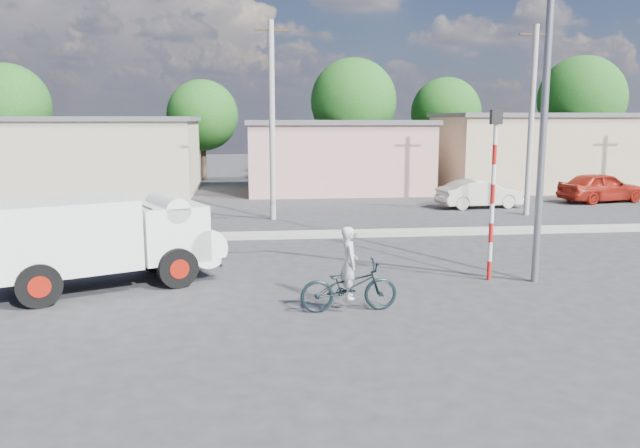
{
  "coord_description": "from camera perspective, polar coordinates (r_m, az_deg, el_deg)",
  "views": [
    {
      "loc": [
        -2.93,
        -13.65,
        4.15
      ],
      "look_at": [
        -1.05,
        3.02,
        1.3
      ],
      "focal_mm": 35.0,
      "sensor_mm": 36.0,
      "label": 1
    }
  ],
  "objects": [
    {
      "name": "car_cream",
      "position": [
        30.19,
        14.39,
        2.7
      ],
      "size": [
        4.13,
        1.95,
        1.31
      ],
      "primitive_type": "imported",
      "rotation": [
        0.0,
        0.0,
        1.72
      ],
      "color": "beige",
      "rests_on": "ground"
    },
    {
      "name": "traffic_pole",
      "position": [
        16.42,
        15.56,
        3.85
      ],
      "size": [
        0.28,
        0.18,
        4.36
      ],
      "color": "red",
      "rests_on": "ground"
    },
    {
      "name": "car_red",
      "position": [
        34.26,
        24.3,
        3.09
      ],
      "size": [
        4.67,
        2.66,
        1.5
      ],
      "primitive_type": "imported",
      "rotation": [
        0.0,
        0.0,
        1.79
      ],
      "color": "#9D1D11",
      "rests_on": "ground"
    },
    {
      "name": "cyclist",
      "position": [
        13.54,
        2.66,
        -4.77
      ],
      "size": [
        0.4,
        0.59,
        1.57
      ],
      "primitive_type": "imported",
      "rotation": [
        0.0,
        0.0,
        1.61
      ],
      "color": "silver",
      "rests_on": "ground"
    },
    {
      "name": "bicycle",
      "position": [
        13.6,
        2.66,
        -5.69
      ],
      "size": [
        2.15,
        0.83,
        1.12
      ],
      "primitive_type": "imported",
      "rotation": [
        0.0,
        0.0,
        1.61
      ],
      "color": "black",
      "rests_on": "ground"
    },
    {
      "name": "streetlight",
      "position": [
        16.47,
        19.44,
        11.93
      ],
      "size": [
        2.34,
        0.22,
        9.0
      ],
      "color": "slate",
      "rests_on": "ground"
    },
    {
      "name": "utility_poles",
      "position": [
        26.39,
        7.21,
        9.39
      ],
      "size": [
        35.4,
        0.24,
        8.0
      ],
      "color": "#99968E",
      "rests_on": "ground"
    },
    {
      "name": "truck",
      "position": [
        16.23,
        -18.74,
        -1.2
      ],
      "size": [
        5.74,
        4.03,
        2.24
      ],
      "rotation": [
        0.0,
        0.0,
        0.43
      ],
      "color": "black",
      "rests_on": "ground"
    },
    {
      "name": "median",
      "position": [
        22.23,
        1.26,
        -0.91
      ],
      "size": [
        40.0,
        0.8,
        0.16
      ],
      "primitive_type": "cube",
      "color": "#99968E",
      "rests_on": "ground"
    },
    {
      "name": "tree_row",
      "position": [
        42.64,
        2.64,
        10.77
      ],
      "size": [
        43.62,
        7.43,
        8.42
      ],
      "color": "#38281E",
      "rests_on": "ground"
    },
    {
      "name": "building_row",
      "position": [
        35.94,
        0.01,
        6.43
      ],
      "size": [
        37.8,
        7.3,
        4.44
      ],
      "color": "beige",
      "rests_on": "ground"
    },
    {
      "name": "ground_plane",
      "position": [
        14.57,
        5.49,
        -6.96
      ],
      "size": [
        120.0,
        120.0,
        0.0
      ],
      "primitive_type": "plane",
      "color": "#2B2B2E",
      "rests_on": "ground"
    }
  ]
}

